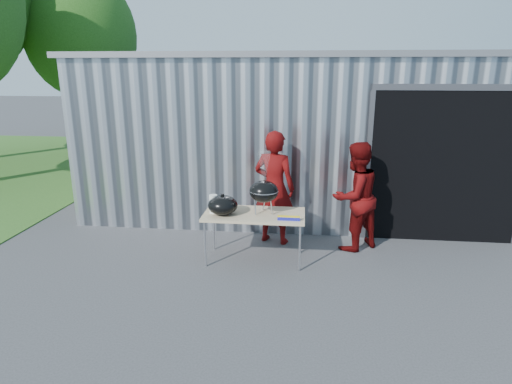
# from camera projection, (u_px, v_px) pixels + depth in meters

# --- Properties ---
(ground) EXTENTS (80.00, 80.00, 0.00)m
(ground) POSITION_uv_depth(u_px,v_px,m) (230.00, 276.00, 6.06)
(ground) COLOR #3B3B3D
(building) EXTENTS (8.20, 6.20, 3.10)m
(building) POSITION_uv_depth(u_px,v_px,m) (301.00, 127.00, 9.92)
(building) COLOR silver
(building) RESTS_ON ground
(tree_far) EXTENTS (3.62, 3.62, 6.00)m
(tree_far) POSITION_uv_depth(u_px,v_px,m) (81.00, 36.00, 14.27)
(tree_far) COLOR #442D19
(tree_far) RESTS_ON ground
(folding_table) EXTENTS (1.50, 0.75, 0.75)m
(folding_table) POSITION_uv_depth(u_px,v_px,m) (254.00, 216.00, 6.38)
(folding_table) COLOR tan
(folding_table) RESTS_ON ground
(kettle_grill) EXTENTS (0.44, 0.44, 0.94)m
(kettle_grill) POSITION_uv_depth(u_px,v_px,m) (264.00, 186.00, 6.26)
(kettle_grill) COLOR black
(kettle_grill) RESTS_ON folding_table
(grill_lid) EXTENTS (0.44, 0.44, 0.32)m
(grill_lid) POSITION_uv_depth(u_px,v_px,m) (223.00, 205.00, 6.28)
(grill_lid) COLOR black
(grill_lid) RESTS_ON folding_table
(paper_towels) EXTENTS (0.12, 0.12, 0.28)m
(paper_towels) POSITION_uv_depth(u_px,v_px,m) (213.00, 204.00, 6.35)
(paper_towels) COLOR white
(paper_towels) RESTS_ON folding_table
(white_tub) EXTENTS (0.20, 0.15, 0.10)m
(white_tub) POSITION_uv_depth(u_px,v_px,m) (220.00, 205.00, 6.58)
(white_tub) COLOR white
(white_tub) RESTS_ON folding_table
(foil_box) EXTENTS (0.32, 0.06, 0.06)m
(foil_box) POSITION_uv_depth(u_px,v_px,m) (289.00, 218.00, 6.07)
(foil_box) COLOR #171998
(foil_box) RESTS_ON folding_table
(person_cook) EXTENTS (0.79, 0.63, 1.89)m
(person_cook) POSITION_uv_depth(u_px,v_px,m) (274.00, 188.00, 7.02)
(person_cook) COLOR #500707
(person_cook) RESTS_ON ground
(person_bystander) EXTENTS (1.08, 1.04, 1.75)m
(person_bystander) POSITION_uv_depth(u_px,v_px,m) (355.00, 197.00, 6.77)
(person_bystander) COLOR #500707
(person_bystander) RESTS_ON ground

